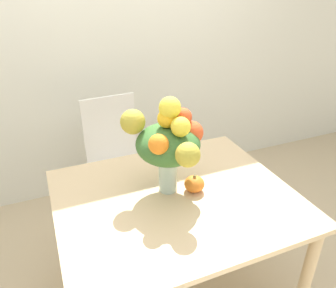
{
  "coord_description": "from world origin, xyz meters",
  "views": [
    {
      "loc": [
        -0.57,
        -1.25,
        1.78
      ],
      "look_at": [
        -0.02,
        0.07,
        1.02
      ],
      "focal_mm": 35.0,
      "sensor_mm": 36.0,
      "label": 1
    }
  ],
  "objects": [
    {
      "name": "wall_back",
      "position": [
        0.0,
        1.38,
        1.35
      ],
      "size": [
        8.0,
        0.06,
        2.7
      ],
      "color": "silver",
      "rests_on": "ground_plane"
    },
    {
      "name": "dining_table",
      "position": [
        0.0,
        0.0,
        0.65
      ],
      "size": [
        1.21,
        1.01,
        0.75
      ],
      "color": "#D1B284",
      "rests_on": "ground_plane"
    },
    {
      "name": "dining_chair_near_window",
      "position": [
        -0.11,
        0.84,
        0.5
      ],
      "size": [
        0.44,
        0.44,
        0.99
      ],
      "rotation": [
        0.0,
        0.0,
        0.06
      ],
      "color": "white",
      "rests_on": "ground_plane"
    },
    {
      "name": "flower_vase",
      "position": [
        -0.02,
        0.06,
        1.04
      ],
      "size": [
        0.39,
        0.41,
        0.52
      ],
      "color": "#B2CCBC",
      "rests_on": "dining_table"
    },
    {
      "name": "pumpkin",
      "position": [
        0.11,
        0.01,
        0.79
      ],
      "size": [
        0.11,
        0.11,
        0.1
      ],
      "color": "orange",
      "rests_on": "dining_table"
    }
  ]
}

